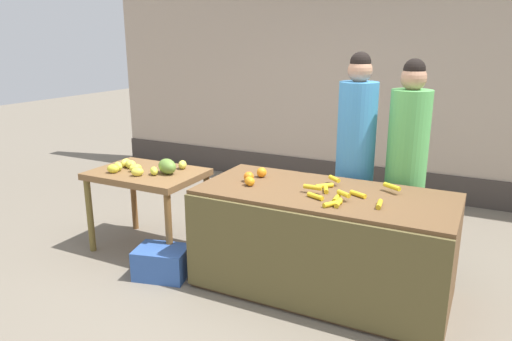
# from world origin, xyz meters

# --- Properties ---
(ground_plane) EXTENTS (24.00, 24.00, 0.00)m
(ground_plane) POSITION_xyz_m (0.00, 0.00, 0.00)
(ground_plane) COLOR #756B5B
(market_wall_back) EXTENTS (7.69, 0.23, 3.34)m
(market_wall_back) POSITION_xyz_m (0.00, 2.81, 1.64)
(market_wall_back) COLOR tan
(market_wall_back) RESTS_ON ground
(fruit_stall_counter) EXTENTS (1.98, 0.93, 0.83)m
(fruit_stall_counter) POSITION_xyz_m (0.46, -0.01, 0.42)
(fruit_stall_counter) COLOR brown
(fruit_stall_counter) RESTS_ON ground
(side_table_wooden) EXTENTS (1.02, 0.72, 0.78)m
(side_table_wooden) POSITION_xyz_m (-1.29, 0.00, 0.68)
(side_table_wooden) COLOR brown
(side_table_wooden) RESTS_ON ground
(banana_bunch_pile) EXTENTS (0.69, 0.63, 0.07)m
(banana_bunch_pile) POSITION_xyz_m (0.61, -0.06, 0.86)
(banana_bunch_pile) COLOR gold
(banana_bunch_pile) RESTS_ON fruit_stall_counter
(orange_pile) EXTENTS (0.15, 0.35, 0.09)m
(orange_pile) POSITION_xyz_m (-0.16, -0.01, 0.87)
(orange_pile) COLOR orange
(orange_pile) RESTS_ON fruit_stall_counter
(mango_papaya_pile) EXTENTS (0.68, 0.54, 0.14)m
(mango_papaya_pile) POSITION_xyz_m (-1.25, -0.01, 0.83)
(mango_papaya_pile) COLOR #D3CF3F
(mango_papaya_pile) RESTS_ON side_table_wooden
(vendor_woman_blue_shirt) EXTENTS (0.34, 0.34, 1.88)m
(vendor_woman_blue_shirt) POSITION_xyz_m (0.50, 0.70, 0.95)
(vendor_woman_blue_shirt) COLOR #33333D
(vendor_woman_blue_shirt) RESTS_ON ground
(vendor_woman_green_shirt) EXTENTS (0.34, 0.34, 1.83)m
(vendor_woman_green_shirt) POSITION_xyz_m (0.95, 0.70, 0.93)
(vendor_woman_green_shirt) COLOR #33333D
(vendor_woman_green_shirt) RESTS_ON ground
(produce_crate) EXTENTS (0.51, 0.42, 0.26)m
(produce_crate) POSITION_xyz_m (-0.83, -0.43, 0.13)
(produce_crate) COLOR #3359A5
(produce_crate) RESTS_ON ground
(produce_sack) EXTENTS (0.39, 0.34, 0.58)m
(produce_sack) POSITION_xyz_m (-0.53, 0.84, 0.29)
(produce_sack) COLOR maroon
(produce_sack) RESTS_ON ground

